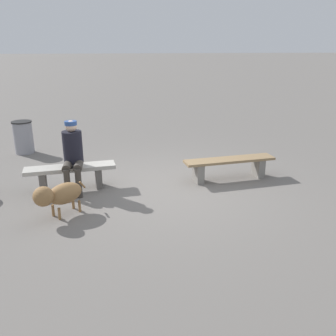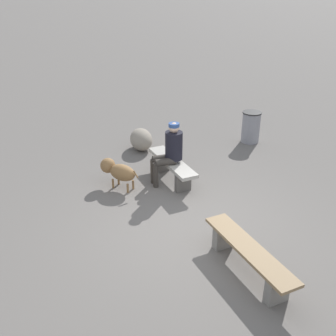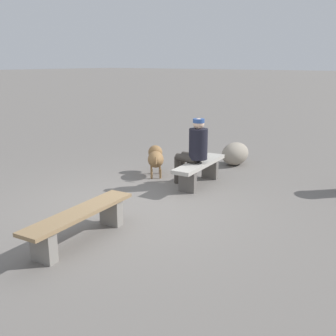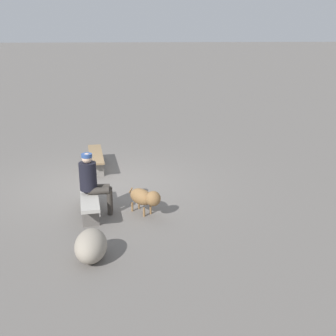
{
  "view_description": "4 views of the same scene",
  "coord_description": "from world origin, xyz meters",
  "px_view_note": "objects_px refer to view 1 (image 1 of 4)",
  "views": [
    {
      "loc": [
        0.82,
        6.38,
        2.64
      ],
      "look_at": [
        0.07,
        1.11,
        0.8
      ],
      "focal_mm": 38.53,
      "sensor_mm": 36.0,
      "label": 1
    },
    {
      "loc": [
        -5.52,
        2.26,
        4.0
      ],
      "look_at": [
        1.28,
        0.03,
        0.54
      ],
      "focal_mm": 42.94,
      "sensor_mm": 36.0,
      "label": 2
    },
    {
      "loc": [
        -4.7,
        -4.3,
        2.37
      ],
      "look_at": [
        1.33,
        0.26,
        0.35
      ],
      "focal_mm": 42.92,
      "sensor_mm": 36.0,
      "label": 3
    },
    {
      "loc": [
        10.05,
        0.76,
        3.76
      ],
      "look_at": [
        1.06,
        1.48,
        0.77
      ],
      "focal_mm": 45.49,
      "sensor_mm": 36.0,
      "label": 4
    }
  ],
  "objects_px": {
    "dog": "(58,194)",
    "trash_bin": "(23,137)",
    "seated_person": "(73,151)",
    "bench_left": "(229,165)",
    "bench_right": "(71,173)"
  },
  "relations": [
    {
      "from": "bench_left",
      "to": "trash_bin",
      "type": "height_order",
      "value": "trash_bin"
    },
    {
      "from": "dog",
      "to": "trash_bin",
      "type": "distance_m",
      "value": 4.06
    },
    {
      "from": "seated_person",
      "to": "dog",
      "type": "distance_m",
      "value": 1.16
    },
    {
      "from": "seated_person",
      "to": "dog",
      "type": "height_order",
      "value": "seated_person"
    },
    {
      "from": "bench_left",
      "to": "dog",
      "type": "bearing_deg",
      "value": 14.51
    },
    {
      "from": "seated_person",
      "to": "trash_bin",
      "type": "bearing_deg",
      "value": -61.06
    },
    {
      "from": "bench_right",
      "to": "seated_person",
      "type": "bearing_deg",
      "value": 131.3
    },
    {
      "from": "seated_person",
      "to": "bench_right",
      "type": "bearing_deg",
      "value": -41.84
    },
    {
      "from": "seated_person",
      "to": "trash_bin",
      "type": "height_order",
      "value": "seated_person"
    },
    {
      "from": "bench_left",
      "to": "seated_person",
      "type": "relative_size",
      "value": 1.44
    },
    {
      "from": "seated_person",
      "to": "dog",
      "type": "xyz_separation_m",
      "value": [
        0.14,
        1.08,
        -0.39
      ]
    },
    {
      "from": "dog",
      "to": "trash_bin",
      "type": "height_order",
      "value": "trash_bin"
    },
    {
      "from": "trash_bin",
      "to": "bench_left",
      "type": "bearing_deg",
      "value": 150.98
    },
    {
      "from": "bench_left",
      "to": "trash_bin",
      "type": "relative_size",
      "value": 2.33
    },
    {
      "from": "dog",
      "to": "bench_right",
      "type": "bearing_deg",
      "value": -132.87
    }
  ]
}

